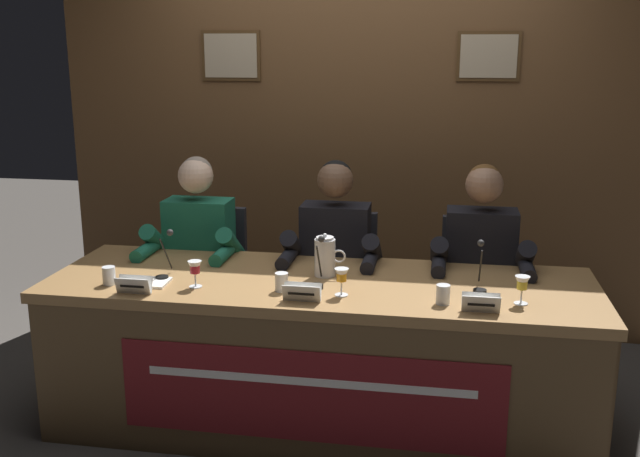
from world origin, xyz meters
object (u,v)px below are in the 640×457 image
water_cup_center (282,283)px  chair_right (476,305)px  water_cup_left (109,277)px  nameplate_center (302,293)px  nameplate_left (134,285)px  microphone_left (165,263)px  panelist_left (195,253)px  juice_glass_left (195,269)px  nameplate_right (481,303)px  document_stack_left (146,282)px  panelist_center (333,260)px  juice_glass_center (342,277)px  water_cup_right (443,295)px  microphone_right (480,275)px  microphone_center (318,270)px  panelist_right (480,267)px  water_pitcher_central (325,257)px  chair_center (338,297)px  juice_glass_right (522,285)px  chair_left (208,289)px

water_cup_center → chair_right: size_ratio=0.09×
water_cup_left → nameplate_center: (0.92, -0.07, 0.00)m
nameplate_left → water_cup_center: 0.66m
chair_right → microphone_left: bearing=-155.1°
panelist_left → juice_glass_left: bearing=-70.4°
nameplate_right → document_stack_left: nameplate_right is taller
panelist_center → juice_glass_center: bearing=-77.8°
water_cup_center → water_cup_right: size_ratio=1.00×
panelist_center → microphone_right: panelist_center is taller
panelist_left → nameplate_left: (-0.02, -0.74, 0.06)m
nameplate_center → water_cup_center: water_cup_center is taller
microphone_center → panelist_right: bearing=33.2°
microphone_center → water_pitcher_central: bearing=87.7°
nameplate_center → microphone_right: bearing=19.8°
panelist_right → water_pitcher_central: size_ratio=5.88×
microphone_left → microphone_center: (0.74, 0.00, 0.00)m
microphone_center → microphone_right: size_ratio=1.00×
chair_center → nameplate_left: bearing=-129.8°
water_cup_left → panelist_center: size_ratio=0.07×
water_cup_center → water_pitcher_central: water_pitcher_central is taller
juice_glass_left → juice_glass_right: same height
chair_center → chair_right: 0.76m
nameplate_right → microphone_right: bearing=88.8°
juice_glass_center → panelist_center: bearing=102.2°
nameplate_center → panelist_right: size_ratio=0.13×
nameplate_center → water_pitcher_central: bearing=84.1°
nameplate_left → panelist_right: (1.54, 0.74, -0.06)m
panelist_right → water_pitcher_central: (-0.75, -0.34, 0.11)m
chair_center → juice_glass_right: bearing=-40.9°
chair_left → water_cup_left: (-0.19, -0.84, 0.33)m
microphone_right → water_pitcher_central: size_ratio=1.03×
nameplate_left → juice_glass_left: 0.28m
water_pitcher_central → chair_right: bearing=35.6°
nameplate_center → water_cup_center: (-0.12, 0.12, -0.00)m
microphone_center → panelist_right: size_ratio=0.18×
chair_left → juice_glass_left: size_ratio=7.32×
nameplate_right → chair_center: bearing=128.4°
chair_center → nameplate_center: (-0.03, -0.91, 0.34)m
water_cup_center → document_stack_left: (-0.65, -0.00, -0.03)m
document_stack_left → juice_glass_left: bearing=-2.4°
panelist_left → panelist_right: (1.52, 0.00, 0.00)m
microphone_center → chair_right: 1.09m
panelist_left → water_cup_center: bearing=-43.9°
water_cup_center → nameplate_right: size_ratio=0.54×
nameplate_center → water_cup_center: bearing=134.5°
chair_left → microphone_right: bearing=-23.1°
chair_right → water_cup_right: (-0.19, -0.84, 0.33)m
nameplate_center → document_stack_left: nameplate_center is taller
panelist_center → water_cup_center: (-0.14, -0.59, 0.06)m
panelist_center → chair_center: bearing=90.0°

